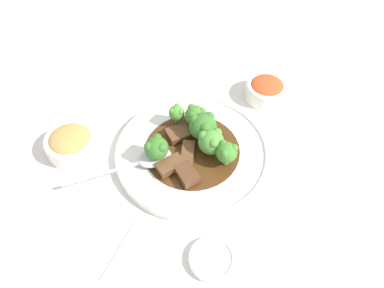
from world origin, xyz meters
The scene contains 17 objects.
ground_plane centered at (0.00, 0.00, 0.00)m, with size 4.00×4.00×0.00m, color silver.
main_plate centered at (0.00, 0.00, 0.01)m, with size 0.30×0.30×0.02m.
beef_strip_0 centered at (0.02, 0.00, 0.02)m, with size 0.07×0.05×0.01m.
beef_strip_1 centered at (0.06, -0.02, 0.03)m, with size 0.06×0.05×0.02m.
beef_strip_2 centered at (-0.03, -0.03, 0.03)m, with size 0.07×0.07×0.01m.
beef_strip_3 centered at (0.06, 0.02, 0.03)m, with size 0.05×0.06×0.02m.
broccoli_floret_0 centered at (-0.06, -0.02, 0.05)m, with size 0.04×0.04×0.05m.
broccoli_floret_1 centered at (-0.03, 0.01, 0.05)m, with size 0.05×0.05×0.06m.
broccoli_floret_2 centered at (0.05, -0.05, 0.05)m, with size 0.05×0.05×0.05m.
broccoli_floret_3 centered at (0.00, 0.07, 0.05)m, with size 0.04×0.04×0.05m.
broccoli_floret_4 centered at (-0.01, 0.03, 0.05)m, with size 0.05×0.05×0.05m.
broccoli_floret_5 centered at (-0.05, -0.06, 0.05)m, with size 0.03×0.03×0.05m.
serving_spoon centered at (0.07, -0.06, 0.03)m, with size 0.17×0.16×0.01m.
side_bowl_kimchi centered at (-0.22, 0.07, 0.02)m, with size 0.09×0.09×0.05m.
side_bowl_appetizer centered at (0.10, -0.22, 0.02)m, with size 0.10×0.10×0.05m.
sauce_dish centered at (0.18, 0.13, 0.01)m, with size 0.08×0.08×0.01m.
paper_napkin centered at (0.23, 0.02, 0.00)m, with size 0.13×0.09×0.01m.
Camera 1 is at (0.41, 0.21, 0.60)m, focal length 35.00 mm.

